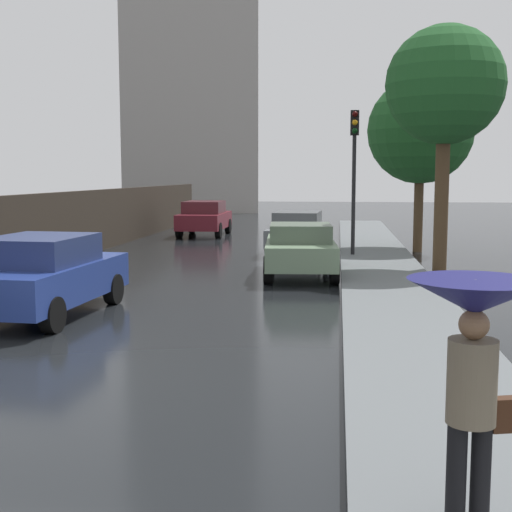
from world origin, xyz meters
name	(u,v)px	position (x,y,z in m)	size (l,w,h in m)	color
ground	(22,385)	(0.00, 0.00, 0.00)	(120.00, 120.00, 0.00)	black
sidewalk_strip	(440,395)	(5.10, 0.00, 0.07)	(2.20, 60.00, 0.14)	slate
car_maroon_mid_road	(204,218)	(-1.80, 21.30, 0.78)	(1.88, 3.91, 1.49)	maroon
car_green_far_ahead	(300,249)	(2.94, 9.74, 0.72)	(2.06, 4.15, 1.37)	slate
car_blue_behind_camera	(42,275)	(-1.53, 4.15, 0.77)	(2.09, 4.13, 1.50)	navy
car_grey_far_lane	(298,231)	(2.56, 15.28, 0.72)	(1.94, 4.39, 1.39)	slate
pedestrian_with_umbrella_near	(474,336)	(4.83, -3.25, 1.52)	(0.92, 0.92, 1.77)	black
traffic_light	(354,155)	(4.37, 13.70, 3.20)	(0.26, 0.39, 4.43)	black
street_tree_near	(445,87)	(6.60, 10.76, 4.87)	(3.07, 3.07, 6.46)	#4C3823
street_tree_mid	(421,131)	(6.60, 15.92, 4.06)	(3.53, 3.53, 5.84)	#4C3823
distant_tower	(192,9)	(-6.41, 41.11, 14.13)	(9.88, 7.16, 28.25)	#9E9993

